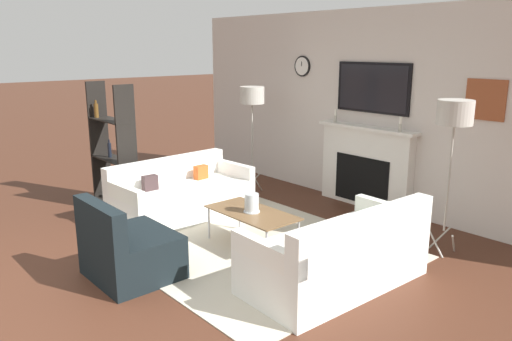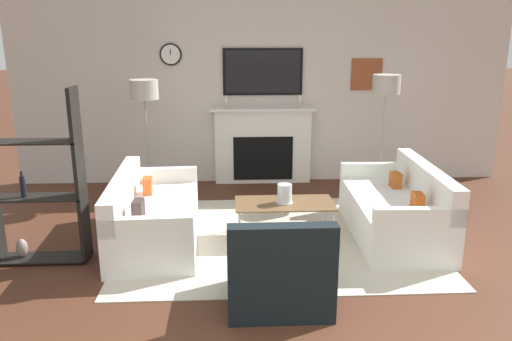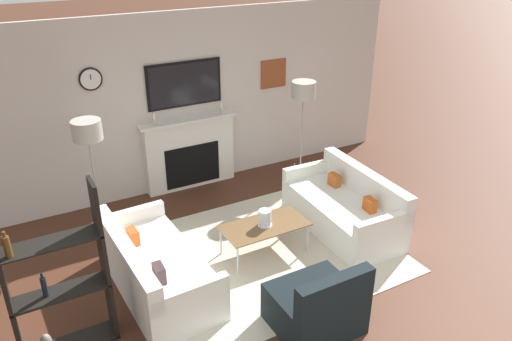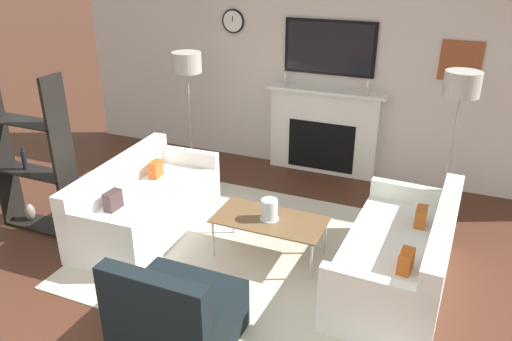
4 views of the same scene
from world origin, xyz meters
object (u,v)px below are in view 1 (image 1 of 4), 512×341
(shelf_unit, at_px, (112,151))
(floor_lamp_left, at_px, (252,97))
(hurricane_candle, at_px, (252,204))
(floor_lamp_right, at_px, (455,115))
(couch_right, at_px, (338,257))
(coffee_table, at_px, (252,214))
(couch_left, at_px, (181,196))
(armchair, at_px, (128,251))

(shelf_unit, bearing_deg, floor_lamp_left, 67.71)
(hurricane_candle, height_order, floor_lamp_right, floor_lamp_right)
(couch_right, xyz_separation_m, floor_lamp_right, (0.25, 1.47, 1.22))
(floor_lamp_right, bearing_deg, shelf_unit, -154.37)
(floor_lamp_right, xyz_separation_m, shelf_unit, (-3.97, -1.90, -0.73))
(coffee_table, height_order, hurricane_candle, hurricane_candle)
(couch_left, xyz_separation_m, coffee_table, (1.43, 0.01, 0.12))
(hurricane_candle, bearing_deg, couch_left, -179.66)
(floor_lamp_left, bearing_deg, couch_right, -26.56)
(armchair, distance_m, floor_lamp_right, 3.55)
(couch_left, bearing_deg, shelf_unit, -157.13)
(hurricane_candle, xyz_separation_m, shelf_unit, (-2.47, -0.45, 0.28))
(floor_lamp_right, bearing_deg, hurricane_candle, -135.81)
(shelf_unit, bearing_deg, armchair, -22.82)
(hurricane_candle, bearing_deg, floor_lamp_right, 44.19)
(armchair, distance_m, coffee_table, 1.42)
(couch_right, xyz_separation_m, hurricane_candle, (-1.25, 0.01, 0.22))
(shelf_unit, bearing_deg, couch_right, 6.72)
(floor_lamp_left, bearing_deg, couch_left, -80.11)
(shelf_unit, bearing_deg, couch_left, 22.87)
(couch_left, relative_size, shelf_unit, 1.08)
(armchair, relative_size, floor_lamp_left, 0.52)
(couch_left, xyz_separation_m, floor_lamp_left, (-0.26, 1.47, 1.20))
(armchair, distance_m, shelf_unit, 2.52)
(couch_right, xyz_separation_m, armchair, (-1.44, -1.39, -0.01))
(couch_right, relative_size, floor_lamp_right, 1.08)
(floor_lamp_left, bearing_deg, hurricane_candle, -40.83)
(floor_lamp_right, distance_m, shelf_unit, 4.46)
(couch_left, bearing_deg, couch_right, 0.01)
(armchair, bearing_deg, couch_left, 131.56)
(armchair, bearing_deg, floor_lamp_right, 59.32)
(hurricane_candle, bearing_deg, shelf_unit, -169.77)
(coffee_table, xyz_separation_m, hurricane_candle, (-0.00, -0.00, 0.12))
(floor_lamp_right, bearing_deg, coffee_table, -135.84)
(hurricane_candle, height_order, shelf_unit, shelf_unit)
(coffee_table, bearing_deg, armchair, -98.04)
(coffee_table, relative_size, hurricane_candle, 5.13)
(couch_right, distance_m, floor_lamp_right, 1.93)
(couch_left, height_order, shelf_unit, shelf_unit)
(couch_right, xyz_separation_m, shelf_unit, (-3.72, -0.44, 0.49))
(couch_right, relative_size, armchair, 2.14)
(armchair, relative_size, shelf_unit, 0.49)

